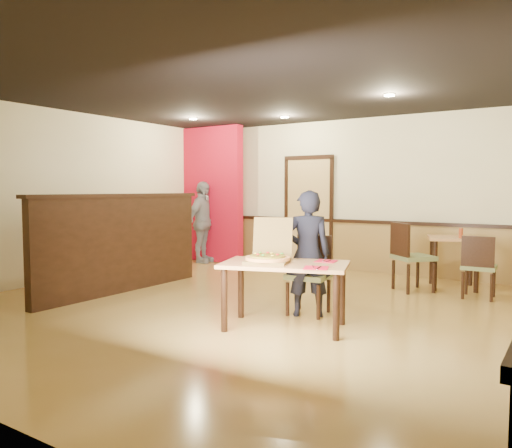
# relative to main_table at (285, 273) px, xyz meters

# --- Properties ---
(floor) EXTENTS (7.00, 7.00, 0.00)m
(floor) POSITION_rel_main_table_xyz_m (-0.97, 0.57, -0.61)
(floor) COLOR tan
(floor) RESTS_ON ground
(ceiling) EXTENTS (7.00, 7.00, 0.00)m
(ceiling) POSITION_rel_main_table_xyz_m (-0.97, 0.57, 2.19)
(ceiling) COLOR black
(ceiling) RESTS_ON wall_back
(wall_back) EXTENTS (7.00, 0.00, 7.00)m
(wall_back) POSITION_rel_main_table_xyz_m (-0.97, 4.07, 0.79)
(wall_back) COLOR #FEF7C7
(wall_back) RESTS_ON floor
(wall_left) EXTENTS (0.00, 7.00, 7.00)m
(wall_left) POSITION_rel_main_table_xyz_m (-4.47, 0.57, 0.79)
(wall_left) COLOR #FEF7C7
(wall_left) RESTS_ON floor
(wainscot_back) EXTENTS (7.00, 0.04, 0.90)m
(wainscot_back) POSITION_rel_main_table_xyz_m (-0.97, 4.04, -0.16)
(wainscot_back) COLOR olive
(wainscot_back) RESTS_ON floor
(chair_rail_back) EXTENTS (7.00, 0.06, 0.06)m
(chair_rail_back) POSITION_rel_main_table_xyz_m (-0.97, 4.02, 0.31)
(chair_rail_back) COLOR black
(chair_rail_back) RESTS_ON wall_back
(back_door) EXTENTS (0.90, 0.06, 2.10)m
(back_door) POSITION_rel_main_table_xyz_m (-1.77, 4.03, 0.44)
(back_door) COLOR tan
(back_door) RESTS_ON wall_back
(booth_partition) EXTENTS (0.20, 3.10, 1.44)m
(booth_partition) POSITION_rel_main_table_xyz_m (-2.97, 0.37, 0.13)
(booth_partition) COLOR black
(booth_partition) RESTS_ON floor
(red_accent_panel) EXTENTS (1.60, 0.20, 2.78)m
(red_accent_panel) POSITION_rel_main_table_xyz_m (-3.87, 3.57, 0.79)
(red_accent_panel) COLOR #B40C27
(red_accent_panel) RESTS_ON floor
(spot_a) EXTENTS (0.14, 0.14, 0.02)m
(spot_a) POSITION_rel_main_table_xyz_m (-3.27, 2.37, 2.17)
(spot_a) COLOR beige
(spot_a) RESTS_ON ceiling
(spot_b) EXTENTS (0.14, 0.14, 0.02)m
(spot_b) POSITION_rel_main_table_xyz_m (-1.77, 3.07, 2.17)
(spot_b) COLOR beige
(spot_b) RESTS_ON ceiling
(spot_c) EXTENTS (0.14, 0.14, 0.02)m
(spot_c) POSITION_rel_main_table_xyz_m (0.43, 2.07, 2.17)
(spot_c) COLOR beige
(spot_c) RESTS_ON ceiling
(main_table) EXTENTS (1.51, 1.14, 0.72)m
(main_table) POSITION_rel_main_table_xyz_m (0.00, 0.00, 0.00)
(main_table) COLOR tan
(main_table) RESTS_ON floor
(diner_chair) EXTENTS (0.52, 0.52, 0.94)m
(diner_chair) POSITION_rel_main_table_xyz_m (-0.07, 0.76, -0.09)
(diner_chair) COLOR #636F40
(diner_chair) RESTS_ON floor
(side_chair_left) EXTENTS (0.71, 0.71, 1.02)m
(side_chair_left) POSITION_rel_main_table_xyz_m (0.56, 2.71, -0.05)
(side_chair_left) COLOR #636F40
(side_chair_left) RESTS_ON floor
(side_chair_right) EXTENTS (0.46, 0.46, 0.88)m
(side_chair_right) POSITION_rel_main_table_xyz_m (1.52, 2.70, -0.13)
(side_chair_right) COLOR #636F40
(side_chair_right) RESTS_ON floor
(side_table) EXTENTS (0.92, 0.92, 0.79)m
(side_table) POSITION_rel_main_table_xyz_m (1.07, 3.32, -0.00)
(side_table) COLOR tan
(side_table) RESTS_ON floor
(diner) EXTENTS (0.65, 0.59, 1.50)m
(diner) POSITION_rel_main_table_xyz_m (-0.04, 0.61, 0.14)
(diner) COLOR black
(diner) RESTS_ON floor
(passerby) EXTENTS (0.57, 1.04, 1.67)m
(passerby) POSITION_rel_main_table_xyz_m (-3.84, 3.32, 0.23)
(passerby) COLOR gray
(passerby) RESTS_ON floor
(pizza_box) EXTENTS (0.60, 0.65, 0.47)m
(pizza_box) POSITION_rel_main_table_xyz_m (-0.17, -0.06, 0.17)
(pizza_box) COLOR brown
(pizza_box) RESTS_ON main_table
(pizza) EXTENTS (0.63, 0.63, 0.03)m
(pizza) POSITION_rel_main_table_xyz_m (-0.16, -0.10, 0.16)
(pizza) COLOR #DF9A51
(pizza) RESTS_ON pizza_box
(napkin_near) EXTENTS (0.31, 0.31, 0.01)m
(napkin_near) POSITION_rel_main_table_xyz_m (0.45, -0.15, 0.11)
(napkin_near) COLOR red
(napkin_near) RESTS_ON main_table
(napkin_far) EXTENTS (0.25, 0.25, 0.01)m
(napkin_far) POSITION_rel_main_table_xyz_m (0.33, 0.34, 0.11)
(napkin_far) COLOR red
(napkin_far) RESTS_ON main_table
(condiment) EXTENTS (0.06, 0.06, 0.15)m
(condiment) POSITION_rel_main_table_xyz_m (1.19, 3.20, 0.25)
(condiment) COLOR #953A1B
(condiment) RESTS_ON side_table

